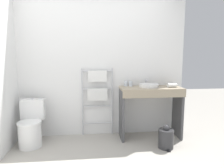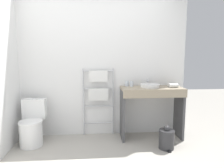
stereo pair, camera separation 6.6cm
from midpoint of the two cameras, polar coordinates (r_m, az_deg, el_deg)
wall_back at (r=3.56m, az=-2.75°, el=6.90°), size 3.02×0.12×2.68m
toilet at (r=3.48m, az=-21.36°, el=-11.16°), size 0.37×0.49×0.72m
towel_radiator at (r=3.50m, az=-3.38°, el=-1.89°), size 0.55×0.06×1.20m
vanity_counter at (r=3.48m, az=11.77°, el=-5.50°), size 1.04×0.47×0.89m
sink_basin at (r=3.44m, az=11.31°, el=-0.41°), size 0.33×0.33×0.06m
faucet at (r=3.60m, az=10.59°, el=0.68°), size 0.02×0.10×0.11m
cup_near_wall at (r=3.50m, az=4.79°, el=0.12°), size 0.06×0.06×0.09m
cup_near_edge at (r=3.49m, az=6.17°, el=0.08°), size 0.06×0.06×0.09m
hair_dryer at (r=3.51m, az=17.69°, el=-0.38°), size 0.19×0.17×0.07m
trash_bin at (r=3.28m, az=15.89°, el=-14.76°), size 0.23×0.27×0.37m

